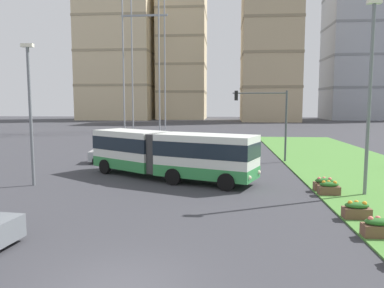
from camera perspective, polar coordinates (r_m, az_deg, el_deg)
ground_plane at (r=10.62m, az=-11.26°, el=-20.96°), size 260.00×260.00×0.00m
articulated_bus at (r=23.88m, az=-3.69°, el=-1.45°), size 11.50×7.68×3.00m
car_silver_hatch at (r=31.12m, az=-11.57°, el=-1.45°), size 4.59×2.47×1.58m
flower_planter_1 at (r=15.16m, az=26.82°, el=-11.37°), size 1.10×0.56×0.74m
flower_planter_2 at (r=17.11m, az=24.07°, el=-9.27°), size 1.10×0.56×0.74m
flower_planter_3 at (r=20.88m, az=20.38°, el=-6.36°), size 1.10×0.56×0.74m
flower_planter_4 at (r=21.76m, az=19.72°, el=-5.84°), size 1.10×0.56×0.74m
traffic_light_far_right at (r=31.30m, az=11.62°, el=4.78°), size 4.51×0.28×5.92m
streetlight_left at (r=23.57m, az=-23.70°, el=5.06°), size 0.70×0.28×8.27m
streetlight_median at (r=21.20m, az=25.75°, el=7.30°), size 0.70×0.28×10.02m
apartment_tower_west at (r=119.65m, az=-11.59°, el=15.75°), size 22.02×16.09×49.81m
apartment_tower_westcentre at (r=121.31m, az=-1.47°, el=13.63°), size 14.96×18.07×40.96m
apartment_tower_centre at (r=107.84m, az=11.98°, el=15.42°), size 15.54×16.05×44.64m
apartment_tower_eastcentre at (r=127.75m, az=24.33°, el=13.99°), size 18.97×17.03×46.60m
transmission_pylon at (r=66.54m, az=-7.33°, el=16.33°), size 9.00×6.24×30.32m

